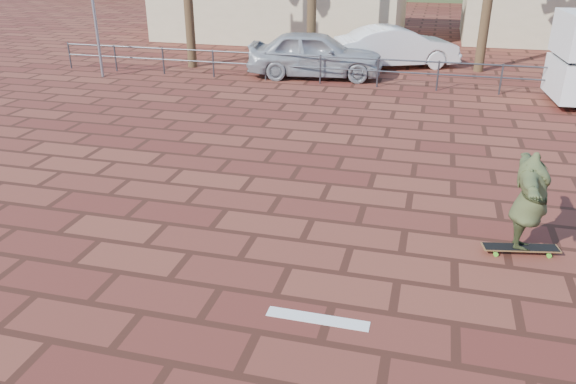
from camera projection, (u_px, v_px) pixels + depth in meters
The scene contains 7 objects.
ground at pixel (290, 266), 8.78m from camera, with size 120.00×120.00×0.00m, color brown.
paint_stripe at pixel (318, 319), 7.56m from camera, with size 1.40×0.22×0.01m, color white.
guardrail at pixel (378, 67), 19.07m from camera, with size 24.06×0.06×1.00m.
longboard at pixel (521, 248), 9.10m from camera, with size 1.25×0.50×0.12m.
skateboarder at pixel (530, 201), 8.75m from camera, with size 2.01×0.55×1.63m, color #434B28.
car_silver at pixel (315, 54), 20.44m from camera, with size 1.97×4.89×1.67m, color #A5A9AC.
car_white at pixel (397, 47), 22.05m from camera, with size 1.67×4.78×1.57m, color white.
Camera 1 is at (1.88, -7.28, 4.68)m, focal length 35.00 mm.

